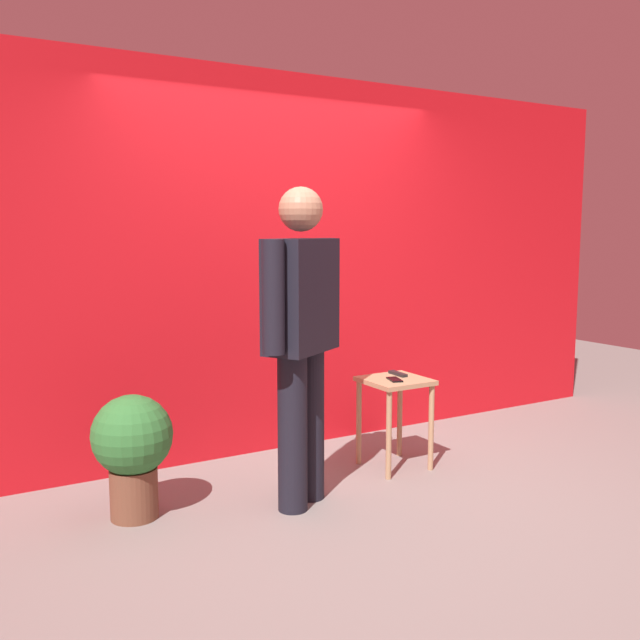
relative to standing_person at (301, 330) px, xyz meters
name	(u,v)px	position (x,y,z in m)	size (l,w,h in m)	color
ground_plane	(384,506)	(0.38, -0.28, -1.01)	(12.00, 12.00, 0.00)	gray
back_wall_red	(277,265)	(0.38, 1.05, 0.31)	(6.23, 0.12, 2.65)	red
standing_person	(301,330)	(0.00, 0.00, 0.00)	(0.66, 0.48, 1.81)	black
side_table	(395,398)	(0.84, 0.24, -0.54)	(0.40, 0.40, 0.60)	tan
cell_phone	(395,380)	(0.80, 0.20, -0.41)	(0.07, 0.14, 0.01)	black
tv_remote	(398,374)	(0.92, 0.32, -0.40)	(0.04, 0.17, 0.02)	black
potted_plant	(132,446)	(-0.89, 0.29, -0.60)	(0.44, 0.44, 0.69)	brown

